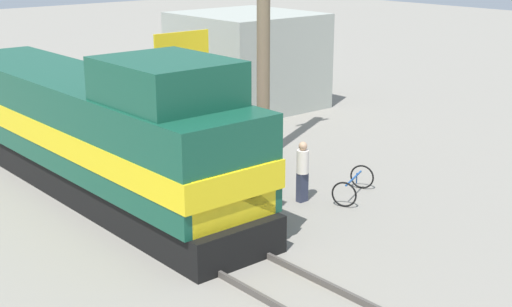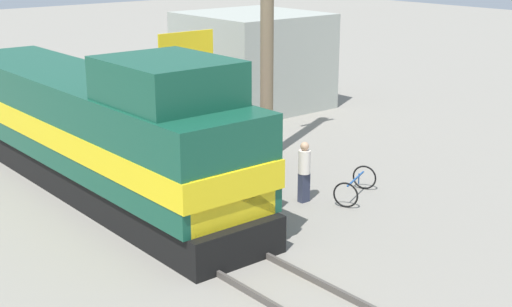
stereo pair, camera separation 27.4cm
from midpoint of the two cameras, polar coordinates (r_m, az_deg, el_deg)
name	(u,v)px [view 1 (the left image)]	position (r m, az deg, el deg)	size (l,w,h in m)	color
ground_plane	(133,209)	(20.11, -10.21, -4.37)	(120.00, 120.00, 0.00)	gray
rail_near	(110,212)	(19.76, -12.01, -4.63)	(0.08, 36.30, 0.15)	#4C4742
rail_far	(155,200)	(20.43, -8.49, -3.73)	(0.08, 36.30, 0.15)	#4C4742
locomotive	(93,131)	(21.25, -13.25, 1.78)	(2.88, 14.66, 4.42)	black
utility_pole	(263,0)	(23.37, 0.26, 12.17)	(1.80, 0.44, 10.47)	#726047
vendor_umbrella	(221,111)	(22.07, -3.21, 3.41)	(2.50, 2.50, 2.35)	#4C4C4C
billboard_sign	(182,59)	(25.73, -6.22, 7.49)	(2.30, 0.12, 4.04)	#595959
shrub_cluster	(215,156)	(23.29, -3.64, -0.20)	(0.75, 0.75, 0.75)	#388C38
person_bystander	(303,169)	(20.06, 3.36, -1.26)	(0.34, 0.34, 1.76)	#2D3347
bicycle	(353,185)	(20.70, 7.42, -2.51)	(1.89, 1.39, 0.73)	black
building_block_distant	(247,60)	(31.60, -0.97, 7.48)	(5.25, 5.44, 4.11)	#999E93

